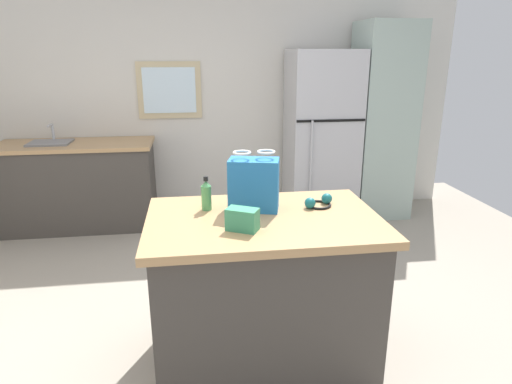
% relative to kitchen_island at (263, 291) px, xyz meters
% --- Properties ---
extents(ground, '(6.53, 6.53, 0.00)m').
position_rel_kitchen_island_xyz_m(ground, '(-0.10, 0.14, -0.46)').
color(ground, '#9E9384').
extents(back_wall, '(5.44, 0.13, 2.68)m').
position_rel_kitchen_island_xyz_m(back_wall, '(-0.11, 2.80, 0.88)').
color(back_wall, silver).
rests_on(back_wall, ground).
extents(kitchen_island, '(1.27, 0.86, 0.92)m').
position_rel_kitchen_island_xyz_m(kitchen_island, '(0.00, 0.00, 0.00)').
color(kitchen_island, '#423D38').
rests_on(kitchen_island, ground).
extents(refrigerator, '(0.73, 0.68, 1.81)m').
position_rel_kitchen_island_xyz_m(refrigerator, '(1.02, 2.40, 0.44)').
color(refrigerator, '#B7B7BC').
rests_on(refrigerator, ground).
extents(tall_cabinet, '(0.60, 0.61, 2.10)m').
position_rel_kitchen_island_xyz_m(tall_cabinet, '(1.70, 2.40, 0.58)').
color(tall_cabinet, '#9EB2A8').
rests_on(tall_cabinet, ground).
extents(sink_counter, '(1.56, 0.65, 1.09)m').
position_rel_kitchen_island_xyz_m(sink_counter, '(-1.58, 2.42, -0.00)').
color(sink_counter, '#423D38').
rests_on(sink_counter, ground).
extents(shopping_bag, '(0.31, 0.22, 0.34)m').
position_rel_kitchen_island_xyz_m(shopping_bag, '(-0.04, 0.14, 0.61)').
color(shopping_bag, '#236BAD').
rests_on(shopping_bag, kitchen_island).
extents(small_box, '(0.18, 0.15, 0.11)m').
position_rel_kitchen_island_xyz_m(small_box, '(-0.14, -0.17, 0.51)').
color(small_box, '#388E66').
rests_on(small_box, kitchen_island).
extents(bottle, '(0.06, 0.06, 0.20)m').
position_rel_kitchen_island_xyz_m(bottle, '(-0.30, 0.17, 0.54)').
color(bottle, '#4C9956').
rests_on(bottle, kitchen_island).
extents(ear_defenders, '(0.20, 0.20, 0.06)m').
position_rel_kitchen_island_xyz_m(ear_defenders, '(0.35, 0.14, 0.48)').
color(ear_defenders, black).
rests_on(ear_defenders, kitchen_island).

